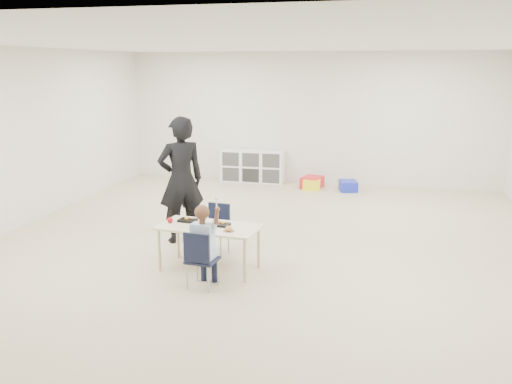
% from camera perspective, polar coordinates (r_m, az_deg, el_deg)
% --- Properties ---
extents(room, '(9.00, 9.02, 2.80)m').
position_cam_1_polar(room, '(7.36, 0.72, 4.49)').
color(room, beige).
rests_on(room, ground).
extents(table, '(1.31, 0.75, 0.57)m').
position_cam_1_polar(table, '(6.83, -4.93, -5.84)').
color(table, '#F3E1C2').
rests_on(table, ground).
extents(chair_near, '(0.36, 0.34, 0.69)m').
position_cam_1_polar(chair_near, '(6.30, -5.67, -7.02)').
color(chair_near, black).
rests_on(chair_near, ground).
extents(chair_far, '(0.36, 0.34, 0.69)m').
position_cam_1_polar(chair_far, '(7.34, -4.31, -4.04)').
color(chair_far, black).
rests_on(chair_far, ground).
extents(child, '(0.50, 0.50, 1.08)m').
position_cam_1_polar(child, '(6.24, -5.71, -5.31)').
color(child, '#BBD4FE').
rests_on(child, chair_near).
extents(lunch_tray_near, '(0.23, 0.18, 0.03)m').
position_cam_1_polar(lunch_tray_near, '(6.74, -3.76, -3.44)').
color(lunch_tray_near, black).
rests_on(lunch_tray_near, table).
extents(lunch_tray_far, '(0.23, 0.18, 0.03)m').
position_cam_1_polar(lunch_tray_far, '(6.96, -7.22, -2.98)').
color(lunch_tray_far, black).
rests_on(lunch_tray_far, table).
extents(milk_carton, '(0.08, 0.08, 0.10)m').
position_cam_1_polar(milk_carton, '(6.58, -5.11, -3.55)').
color(milk_carton, white).
rests_on(milk_carton, table).
extents(bread_roll, '(0.09, 0.09, 0.07)m').
position_cam_1_polar(bread_roll, '(6.50, -2.89, -3.87)').
color(bread_roll, tan).
rests_on(bread_roll, table).
extents(apple_near, '(0.07, 0.07, 0.07)m').
position_cam_1_polar(apple_near, '(6.81, -5.56, -3.10)').
color(apple_near, maroon).
rests_on(apple_near, table).
extents(apple_far, '(0.07, 0.07, 0.07)m').
position_cam_1_polar(apple_far, '(6.92, -9.03, -2.95)').
color(apple_far, maroon).
rests_on(apple_far, table).
extents(cubby_shelf, '(1.40, 0.40, 0.70)m').
position_cam_1_polar(cubby_shelf, '(11.91, -0.35, 2.74)').
color(cubby_shelf, white).
rests_on(cubby_shelf, ground).
extents(adult, '(0.79, 0.75, 1.82)m').
position_cam_1_polar(adult, '(7.82, -7.90, 1.26)').
color(adult, black).
rests_on(adult, ground).
extents(bin_red, '(0.48, 0.56, 0.24)m').
position_cam_1_polar(bin_red, '(11.42, 5.94, 1.02)').
color(bin_red, red).
rests_on(bin_red, ground).
extents(bin_yellow, '(0.37, 0.46, 0.22)m').
position_cam_1_polar(bin_yellow, '(11.32, 5.91, 0.87)').
color(bin_yellow, yellow).
rests_on(bin_yellow, ground).
extents(bin_blue, '(0.43, 0.50, 0.21)m').
position_cam_1_polar(bin_blue, '(11.25, 9.68, 0.65)').
color(bin_blue, '#1A27C3').
rests_on(bin_blue, ground).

